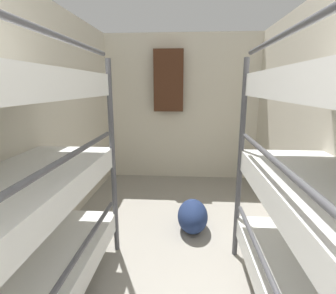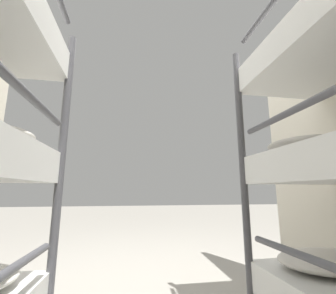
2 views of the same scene
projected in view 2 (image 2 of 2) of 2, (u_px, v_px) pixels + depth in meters
The scene contains 1 object.
ground_plane at pixel (148, 292), 1.69m from camera, with size 20.00×20.00×0.00m, color gray.
Camera 2 is at (0.15, 1.87, 0.75)m, focal length 24.00 mm.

